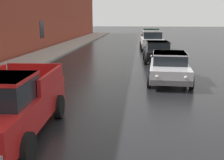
{
  "coord_description": "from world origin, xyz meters",
  "views": [
    {
      "loc": [
        1.37,
        1.87,
        3.09
      ],
      "look_at": [
        0.37,
        11.86,
        0.9
      ],
      "focal_mm": 46.45,
      "sensor_mm": 36.0,
      "label": 1
    }
  ],
  "objects_px": {
    "sedan_silver_parked_kerbside_close": "(169,67)",
    "suv_green_queued_behind_truck": "(151,35)",
    "sedan_black_parked_kerbside_mid": "(158,51)",
    "suv_white_parked_far_down_block": "(152,40)",
    "sedan_maroon_at_far_intersection": "(148,34)",
    "pickup_truck_red_approaching_near_lane": "(5,105)"
  },
  "relations": [
    {
      "from": "pickup_truck_red_approaching_near_lane",
      "to": "suv_white_parked_far_down_block",
      "type": "xyz_separation_m",
      "value": [
        4.4,
        21.03,
        0.11
      ]
    },
    {
      "from": "sedan_silver_parked_kerbside_close",
      "to": "sedan_black_parked_kerbside_mid",
      "type": "height_order",
      "value": "same"
    },
    {
      "from": "sedan_silver_parked_kerbside_close",
      "to": "pickup_truck_red_approaching_near_lane",
      "type": "bearing_deg",
      "value": -123.8
    },
    {
      "from": "sedan_black_parked_kerbside_mid",
      "to": "suv_white_parked_far_down_block",
      "type": "distance_m",
      "value": 7.49
    },
    {
      "from": "sedan_maroon_at_far_intersection",
      "to": "suv_white_parked_far_down_block",
      "type": "bearing_deg",
      "value": -89.79
    },
    {
      "from": "suv_white_parked_far_down_block",
      "to": "suv_green_queued_behind_truck",
      "type": "height_order",
      "value": "same"
    },
    {
      "from": "sedan_silver_parked_kerbside_close",
      "to": "suv_green_queued_behind_truck",
      "type": "xyz_separation_m",
      "value": [
        -0.24,
        20.63,
        0.24
      ]
    },
    {
      "from": "sedan_black_parked_kerbside_mid",
      "to": "suv_green_queued_behind_truck",
      "type": "distance_m",
      "value": 14.25
    },
    {
      "from": "sedan_black_parked_kerbside_mid",
      "to": "suv_white_parked_far_down_block",
      "type": "relative_size",
      "value": 0.88
    },
    {
      "from": "pickup_truck_red_approaching_near_lane",
      "to": "sedan_maroon_at_far_intersection",
      "type": "bearing_deg",
      "value": 82.64
    },
    {
      "from": "sedan_silver_parked_kerbside_close",
      "to": "suv_white_parked_far_down_block",
      "type": "xyz_separation_m",
      "value": [
        -0.4,
        13.86,
        0.24
      ]
    },
    {
      "from": "suv_green_queued_behind_truck",
      "to": "suv_white_parked_far_down_block",
      "type": "bearing_deg",
      "value": -91.29
    },
    {
      "from": "suv_white_parked_far_down_block",
      "to": "sedan_maroon_at_far_intersection",
      "type": "distance_m",
      "value": 12.68
    },
    {
      "from": "sedan_black_parked_kerbside_mid",
      "to": "suv_green_queued_behind_truck",
      "type": "bearing_deg",
      "value": 90.11
    },
    {
      "from": "sedan_silver_parked_kerbside_close",
      "to": "suv_green_queued_behind_truck",
      "type": "bearing_deg",
      "value": 90.68
    },
    {
      "from": "sedan_black_parked_kerbside_mid",
      "to": "suv_green_queued_behind_truck",
      "type": "relative_size",
      "value": 0.89
    },
    {
      "from": "suv_white_parked_far_down_block",
      "to": "suv_green_queued_behind_truck",
      "type": "relative_size",
      "value": 1.01
    },
    {
      "from": "sedan_black_parked_kerbside_mid",
      "to": "sedan_maroon_at_far_intersection",
      "type": "distance_m",
      "value": 20.16
    },
    {
      "from": "suv_green_queued_behind_truck",
      "to": "sedan_black_parked_kerbside_mid",
      "type": "bearing_deg",
      "value": -89.89
    },
    {
      "from": "sedan_black_parked_kerbside_mid",
      "to": "suv_green_queued_behind_truck",
      "type": "height_order",
      "value": "suv_green_queued_behind_truck"
    },
    {
      "from": "sedan_black_parked_kerbside_mid",
      "to": "suv_white_parked_far_down_block",
      "type": "bearing_deg",
      "value": 91.38
    },
    {
      "from": "sedan_silver_parked_kerbside_close",
      "to": "sedan_maroon_at_far_intersection",
      "type": "xyz_separation_m",
      "value": [
        -0.44,
        26.53,
        -0.0
      ]
    }
  ]
}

